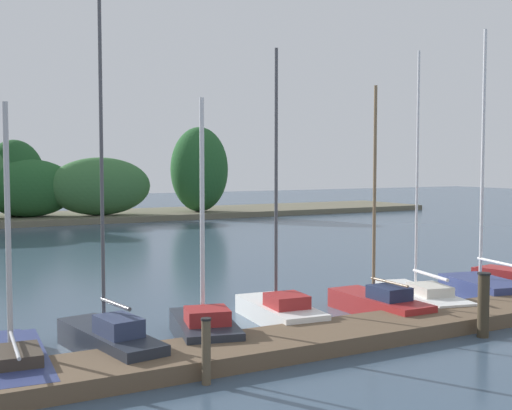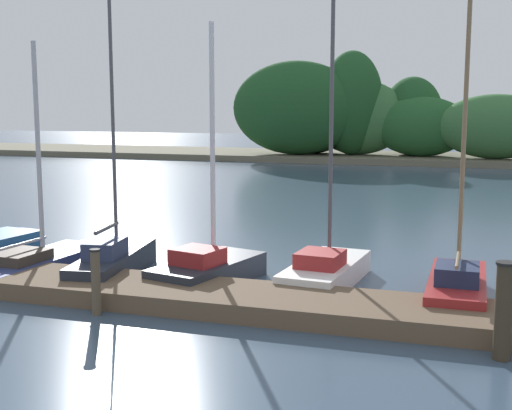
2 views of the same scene
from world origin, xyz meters
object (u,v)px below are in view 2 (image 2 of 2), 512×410
object	(u,v)px
sailboat_7	(327,267)
sailboat_5	(114,258)
sailboat_8	(457,284)
sailboat_6	(210,267)
mooring_piling_2	(96,282)
sailboat_4	(38,260)
mooring_piling_3	(504,311)

from	to	relation	value
sailboat_7	sailboat_5	bearing A→B (deg)	105.79
sailboat_5	sailboat_8	xyz separation A→B (m)	(7.29, 0.26, -0.05)
sailboat_6	mooring_piling_2	size ratio (longest dim) A/B	4.48
sailboat_4	sailboat_5	world-z (taller)	sailboat_5
sailboat_5	sailboat_8	bearing A→B (deg)	-96.88
sailboat_8	mooring_piling_2	bearing A→B (deg)	114.80
sailboat_6	mooring_piling_3	bearing A→B (deg)	-101.45
sailboat_8	mooring_piling_3	distance (m)	3.03
sailboat_6	sailboat_7	bearing A→B (deg)	-58.77
sailboat_4	sailboat_7	distance (m)	6.58
sailboat_5	sailboat_6	distance (m)	2.23
sailboat_7	sailboat_8	bearing A→B (deg)	-96.77
mooring_piling_3	sailboat_7	bearing A→B (deg)	134.16
mooring_piling_3	mooring_piling_2	bearing A→B (deg)	179.22
sailboat_5	sailboat_8	size ratio (longest dim) A/B	1.35
sailboat_5	sailboat_6	bearing A→B (deg)	-96.18
sailboat_7	mooring_piling_3	world-z (taller)	sailboat_7
sailboat_4	mooring_piling_2	world-z (taller)	sailboat_4
sailboat_7	mooring_piling_3	bearing A→B (deg)	-130.35
sailboat_4	mooring_piling_2	xyz separation A→B (m)	(2.98, -2.45, 0.34)
sailboat_7	mooring_piling_3	distance (m)	4.90
sailboat_7	sailboat_8	world-z (taller)	sailboat_7
sailboat_7	mooring_piling_3	size ratio (longest dim) A/B	4.57
sailboat_4	sailboat_8	xyz separation A→B (m)	(9.19, 0.37, 0.09)
sailboat_5	mooring_piling_2	size ratio (longest dim) A/B	6.68
sailboat_6	sailboat_7	size ratio (longest dim) A/B	0.80
sailboat_4	mooring_piling_3	world-z (taller)	sailboat_4
sailboat_8	mooring_piling_3	world-z (taller)	sailboat_8
sailboat_6	mooring_piling_2	world-z (taller)	sailboat_6
sailboat_8	sailboat_4	bearing A→B (deg)	92.67
sailboat_4	sailboat_8	world-z (taller)	sailboat_8
sailboat_6	mooring_piling_3	xyz separation A→B (m)	(5.78, -2.77, 0.39)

